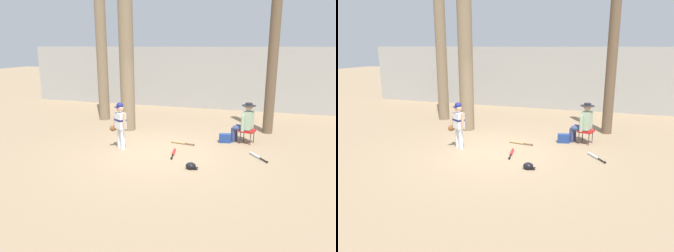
{
  "view_description": "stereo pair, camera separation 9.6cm",
  "coord_description": "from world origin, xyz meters",
  "views": [
    {
      "loc": [
        2.64,
        -7.77,
        2.79
      ],
      "look_at": [
        0.18,
        0.02,
        0.75
      ],
      "focal_mm": 34.44,
      "sensor_mm": 36.0,
      "label": 1
    },
    {
      "loc": [
        2.74,
        -7.74,
        2.79
      ],
      "look_at": [
        0.18,
        0.02,
        0.75
      ],
      "focal_mm": 34.44,
      "sensor_mm": 36.0,
      "label": 2
    }
  ],
  "objects": [
    {
      "name": "bat_wood_tan",
      "position": [
        0.26,
        0.94,
        0.03
      ],
      "size": [
        0.72,
        0.19,
        0.07
      ],
      "color": "tan",
      "rests_on": "ground"
    },
    {
      "name": "tree_behind_spectator",
      "position": [
        2.68,
        3.0,
        2.36
      ],
      "size": [
        0.43,
        0.43,
        5.14
      ],
      "color": "brown",
      "rests_on": "ground"
    },
    {
      "name": "bat_aluminum_silver",
      "position": [
        2.45,
        0.4,
        0.03
      ],
      "size": [
        0.49,
        0.66,
        0.07
      ],
      "color": "#B7BCC6",
      "rests_on": "ground"
    },
    {
      "name": "bat_red_barrel",
      "position": [
        0.34,
        0.01,
        0.03
      ],
      "size": [
        0.19,
        0.73,
        0.07
      ],
      "color": "red",
      "rests_on": "ground"
    },
    {
      "name": "tree_near_player",
      "position": [
        -1.87,
        2.02,
        2.6
      ],
      "size": [
        0.69,
        0.69,
        5.88
      ],
      "color": "#7F6B51",
      "rests_on": "ground"
    },
    {
      "name": "seated_spectator",
      "position": [
        2.02,
        1.62,
        0.64
      ],
      "size": [
        0.68,
        0.53,
        1.2
      ],
      "color": "navy",
      "rests_on": "ground"
    },
    {
      "name": "batting_helmet_black",
      "position": [
        1.03,
        -0.89,
        0.07
      ],
      "size": [
        0.29,
        0.22,
        0.17
      ],
      "color": "black",
      "rests_on": "ground"
    },
    {
      "name": "handbag_beside_stool",
      "position": [
        1.5,
        1.47,
        0.13
      ],
      "size": [
        0.37,
        0.25,
        0.26
      ],
      "primitive_type": "cube",
      "rotation": [
        0.0,
        0.0,
        0.22
      ],
      "color": "navy",
      "rests_on": "ground"
    },
    {
      "name": "young_ballplayer",
      "position": [
        -1.2,
        0.01,
        0.74
      ],
      "size": [
        0.6,
        0.37,
        1.31
      ],
      "color": "white",
      "rests_on": "ground"
    },
    {
      "name": "ground_plane",
      "position": [
        0.0,
        0.0,
        0.0
      ],
      "size": [
        60.0,
        60.0,
        0.0
      ],
      "primitive_type": "plane",
      "color": "#937A5B"
    },
    {
      "name": "folding_stool",
      "position": [
        2.12,
        1.59,
        0.36
      ],
      "size": [
        0.49,
        0.49,
        0.41
      ],
      "color": "red",
      "rests_on": "ground"
    },
    {
      "name": "concrete_back_wall",
      "position": [
        0.0,
        6.73,
        1.38
      ],
      "size": [
        18.0,
        0.36,
        2.75
      ],
      "primitive_type": "cube",
      "color": "#9E9E99",
      "rests_on": "ground"
    },
    {
      "name": "tree_far_left",
      "position": [
        -3.42,
        3.21,
        3.08
      ],
      "size": [
        0.68,
        0.68,
        6.91
      ],
      "color": "#7F6B51",
      "rests_on": "ground"
    }
  ]
}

